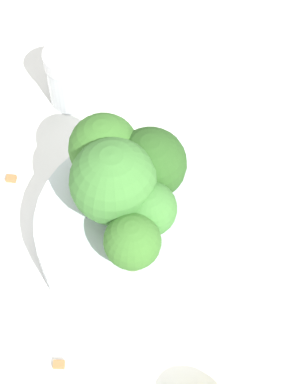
% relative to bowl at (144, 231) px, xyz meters
% --- Properties ---
extents(ground_plane, '(3.00, 3.00, 0.00)m').
position_rel_bowl_xyz_m(ground_plane, '(0.00, 0.00, -0.02)').
color(ground_plane, white).
extents(bowl, '(0.16, 0.16, 0.04)m').
position_rel_bowl_xyz_m(bowl, '(0.00, 0.00, 0.00)').
color(bowl, silver).
rests_on(bowl, ground_plane).
extents(broccoli_floret_0, '(0.04, 0.04, 0.05)m').
position_rel_bowl_xyz_m(broccoli_floret_0, '(0.03, -0.02, 0.04)').
color(broccoli_floret_0, '#7A9E5B').
rests_on(broccoli_floret_0, bowl).
extents(broccoli_floret_1, '(0.04, 0.04, 0.05)m').
position_rel_bowl_xyz_m(broccoli_floret_1, '(0.01, -0.00, 0.04)').
color(broccoli_floret_1, '#7A9E5B').
rests_on(broccoli_floret_1, bowl).
extents(broccoli_floret_2, '(0.05, 0.05, 0.05)m').
position_rel_bowl_xyz_m(broccoli_floret_2, '(-0.02, 0.01, 0.05)').
color(broccoli_floret_2, '#7A9E5B').
rests_on(broccoli_floret_2, bowl).
extents(broccoli_floret_3, '(0.05, 0.05, 0.06)m').
position_rel_bowl_xyz_m(broccoli_floret_3, '(-0.05, -0.01, 0.05)').
color(broccoli_floret_3, '#7A9E5B').
rests_on(broccoli_floret_3, bowl).
extents(broccoli_floret_4, '(0.06, 0.06, 0.07)m').
position_rel_bowl_xyz_m(broccoli_floret_4, '(-0.01, -0.02, 0.06)').
color(broccoli_floret_4, '#8EB770').
rests_on(broccoli_floret_4, bowl).
extents(pepper_shaker, '(0.04, 0.04, 0.06)m').
position_rel_bowl_xyz_m(pepper_shaker, '(-0.16, -0.01, 0.01)').
color(pepper_shaker, '#B2B7BC').
rests_on(pepper_shaker, ground_plane).
extents(almond_crumb_0, '(0.01, 0.01, 0.01)m').
position_rel_bowl_xyz_m(almond_crumb_0, '(-0.09, -0.08, -0.01)').
color(almond_crumb_0, olive).
rests_on(almond_crumb_0, ground_plane).
extents(almond_crumb_1, '(0.01, 0.01, 0.01)m').
position_rel_bowl_xyz_m(almond_crumb_1, '(0.07, -0.09, -0.01)').
color(almond_crumb_1, olive).
rests_on(almond_crumb_1, ground_plane).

